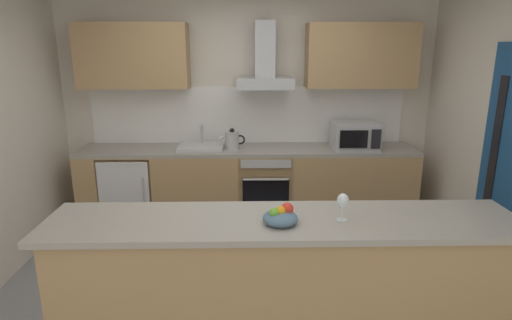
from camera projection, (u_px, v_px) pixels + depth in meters
name	position (u px, v px, depth m)	size (l,w,h in m)	color
ground	(249.00, 297.00, 3.54)	(5.29, 4.73, 0.02)	gray
wall_back	(248.00, 108.00, 5.06)	(5.29, 0.12, 2.60)	silver
backsplash_tile	(248.00, 115.00, 5.00)	(3.65, 0.02, 0.66)	white
counter_back	(248.00, 186.00, 4.91)	(3.77, 0.60, 0.90)	tan
counter_island	(283.00, 284.00, 2.84)	(3.05, 0.64, 0.95)	tan
upper_cabinets	(248.00, 56.00, 4.67)	(3.72, 0.32, 0.70)	tan
side_door	(511.00, 173.00, 3.43)	(0.08, 0.85, 2.05)	navy
oven	(265.00, 186.00, 4.89)	(0.60, 0.62, 0.80)	slate
refrigerator	(131.00, 189.00, 4.86)	(0.58, 0.60, 0.85)	white
microwave	(355.00, 136.00, 4.73)	(0.50, 0.38, 0.30)	#B7BABC
sink	(201.00, 146.00, 4.76)	(0.50, 0.40, 0.26)	silver
kettle	(232.00, 140.00, 4.70)	(0.29, 0.15, 0.24)	#B7BABC
range_hood	(265.00, 67.00, 4.67)	(0.62, 0.45, 0.72)	#B7BABC
wine_glass	(343.00, 202.00, 2.66)	(0.08, 0.08, 0.18)	silver
fruit_bowl	(281.00, 217.00, 2.63)	(0.22, 0.22, 0.13)	slate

